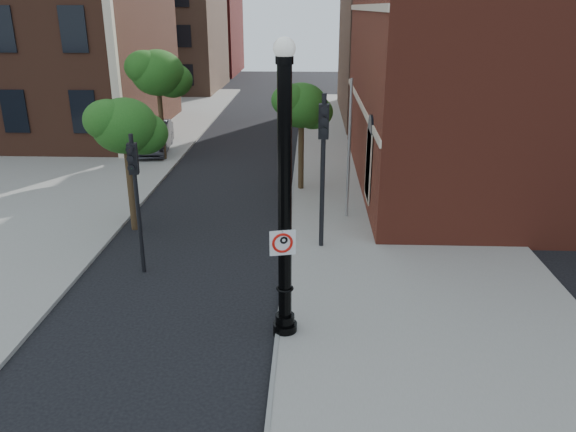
{
  "coord_description": "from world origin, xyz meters",
  "views": [
    {
      "loc": [
        2.78,
        -11.23,
        7.53
      ],
      "look_at": [
        2.25,
        2.0,
        2.58
      ],
      "focal_mm": 35.0,
      "sensor_mm": 36.0,
      "label": 1
    }
  ],
  "objects_px": {
    "lamppost": "(285,211)",
    "no_parking_sign": "(283,243)",
    "parked_car": "(152,137)",
    "traffic_signal_left": "(135,182)",
    "traffic_signal_right": "(323,147)"
  },
  "relations": [
    {
      "from": "lamppost",
      "to": "no_parking_sign",
      "type": "bearing_deg",
      "value": -102.79
    },
    {
      "from": "lamppost",
      "to": "parked_car",
      "type": "distance_m",
      "value": 19.9
    },
    {
      "from": "no_parking_sign",
      "to": "traffic_signal_left",
      "type": "xyz_separation_m",
      "value": [
        -4.39,
        3.45,
        0.33
      ]
    },
    {
      "from": "traffic_signal_right",
      "to": "no_parking_sign",
      "type": "bearing_deg",
      "value": -97.68
    },
    {
      "from": "lamppost",
      "to": "no_parking_sign",
      "type": "relative_size",
      "value": 11.53
    },
    {
      "from": "lamppost",
      "to": "traffic_signal_left",
      "type": "height_order",
      "value": "lamppost"
    },
    {
      "from": "traffic_signal_right",
      "to": "traffic_signal_left",
      "type": "bearing_deg",
      "value": -157.32
    },
    {
      "from": "lamppost",
      "to": "no_parking_sign",
      "type": "xyz_separation_m",
      "value": [
        -0.04,
        -0.17,
        -0.7
      ]
    },
    {
      "from": "parked_car",
      "to": "traffic_signal_left",
      "type": "distance_m",
      "value": 15.32
    },
    {
      "from": "lamppost",
      "to": "traffic_signal_left",
      "type": "relative_size",
      "value": 1.65
    },
    {
      "from": "lamppost",
      "to": "no_parking_sign",
      "type": "height_order",
      "value": "lamppost"
    },
    {
      "from": "lamppost",
      "to": "traffic_signal_left",
      "type": "distance_m",
      "value": 5.52
    },
    {
      "from": "parked_car",
      "to": "no_parking_sign",
      "type": "bearing_deg",
      "value": -73.48
    },
    {
      "from": "parked_car",
      "to": "traffic_signal_left",
      "type": "xyz_separation_m",
      "value": [
        3.66,
        -14.74,
        2.01
      ]
    },
    {
      "from": "no_parking_sign",
      "to": "traffic_signal_right",
      "type": "distance_m",
      "value": 5.57
    }
  ]
}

